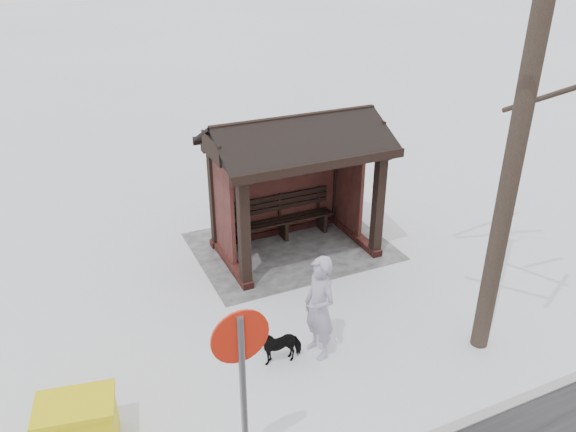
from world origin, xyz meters
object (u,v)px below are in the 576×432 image
object	(u,v)px
grit_bin	(78,424)
pedestrian	(319,308)
dog	(278,343)
bus_shelter	(292,156)
road_sign	(242,368)

from	to	relation	value
grit_bin	pedestrian	bearing A→B (deg)	-163.94
dog	pedestrian	bearing A→B (deg)	81.86
bus_shelter	road_sign	size ratio (longest dim) A/B	1.34
bus_shelter	dog	world-z (taller)	bus_shelter
dog	road_sign	distance (m)	2.88
grit_bin	road_sign	bearing A→B (deg)	151.27
road_sign	pedestrian	bearing A→B (deg)	-138.45
dog	grit_bin	xyz separation A→B (m)	(3.15, 0.52, 0.08)
bus_shelter	grit_bin	bearing A→B (deg)	37.52
bus_shelter	road_sign	world-z (taller)	bus_shelter
bus_shelter	grit_bin	distance (m)	6.46
grit_bin	road_sign	world-z (taller)	road_sign
pedestrian	dog	size ratio (longest dim) A/B	2.41
bus_shelter	pedestrian	size ratio (longest dim) A/B	1.98
bus_shelter	dog	size ratio (longest dim) A/B	4.75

